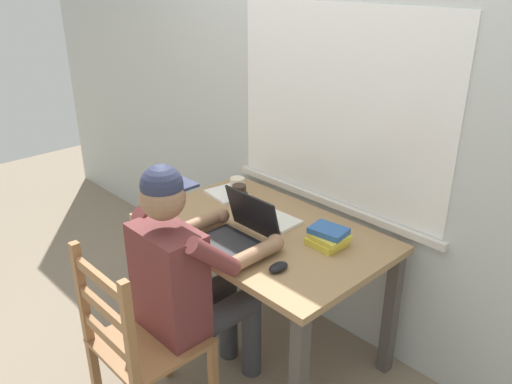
% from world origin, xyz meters
% --- Properties ---
extents(ground_plane, '(8.00, 8.00, 0.00)m').
position_xyz_m(ground_plane, '(0.00, 0.00, 0.00)').
color(ground_plane, gray).
extents(back_wall, '(6.00, 0.08, 2.60)m').
position_xyz_m(back_wall, '(0.00, 0.47, 1.30)').
color(back_wall, beige).
rests_on(back_wall, ground).
extents(desk, '(1.23, 0.79, 0.74)m').
position_xyz_m(desk, '(0.00, 0.00, 0.64)').
color(desk, '#9E7A51').
rests_on(desk, ground).
extents(seated_person, '(0.50, 0.60, 1.24)m').
position_xyz_m(seated_person, '(0.01, -0.47, 0.68)').
color(seated_person, brown).
rests_on(seated_person, ground).
extents(wooden_chair, '(0.42, 0.42, 0.93)m').
position_xyz_m(wooden_chair, '(0.01, -0.75, 0.46)').
color(wooden_chair, olive).
rests_on(wooden_chair, ground).
extents(laptop, '(0.33, 0.29, 0.23)m').
position_xyz_m(laptop, '(0.02, -0.17, 0.79)').
color(laptop, black).
rests_on(laptop, desk).
extents(computer_mouse, '(0.06, 0.10, 0.03)m').
position_xyz_m(computer_mouse, '(0.32, -0.22, 0.76)').
color(computer_mouse, black).
rests_on(computer_mouse, desk).
extents(coffee_mug_white, '(0.12, 0.08, 0.09)m').
position_xyz_m(coffee_mug_white, '(-0.43, 0.21, 0.78)').
color(coffee_mug_white, beige).
rests_on(coffee_mug_white, desk).
extents(coffee_mug_dark, '(0.12, 0.08, 0.10)m').
position_xyz_m(coffee_mug_dark, '(-0.32, 0.13, 0.79)').
color(coffee_mug_dark, '#38281E').
rests_on(coffee_mug_dark, desk).
extents(book_stack_main, '(0.18, 0.16, 0.09)m').
position_xyz_m(book_stack_main, '(0.33, 0.11, 0.78)').
color(book_stack_main, gold).
rests_on(book_stack_main, desk).
extents(paper_pile_near_laptop, '(0.25, 0.21, 0.02)m').
position_xyz_m(paper_pile_near_laptop, '(-0.44, 0.14, 0.75)').
color(paper_pile_near_laptop, white).
rests_on(paper_pile_near_laptop, desk).
extents(paper_pile_back_corner, '(0.23, 0.17, 0.02)m').
position_xyz_m(paper_pile_back_corner, '(-0.01, 0.11, 0.75)').
color(paper_pile_back_corner, silver).
rests_on(paper_pile_back_corner, desk).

